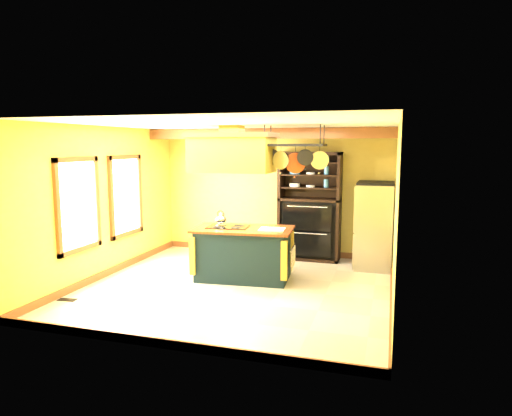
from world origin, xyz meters
The scene contains 15 objects.
floor centered at (0.00, 0.00, 0.00)m, with size 5.00×5.00×0.00m, color beige.
ceiling centered at (0.00, 0.00, 2.70)m, with size 5.00×5.00×0.00m, color white.
wall_back centered at (0.00, 2.50, 1.35)m, with size 5.00×0.02×2.70m, color #E2C452.
wall_front centered at (0.00, -2.50, 1.35)m, with size 5.00×0.02×2.70m, color #E2C452.
wall_left centered at (-2.50, 0.00, 1.35)m, with size 0.02×5.00×2.70m, color #E2C452.
wall_right centered at (2.50, 0.00, 1.35)m, with size 0.02×5.00×2.70m, color #E2C452.
ceiling_beam centered at (0.00, 1.70, 2.59)m, with size 5.00×0.15×0.20m, color brown.
window_near centered at (-2.47, -0.80, 1.40)m, with size 0.06×1.06×1.56m.
window_far centered at (-2.47, 0.60, 1.40)m, with size 0.06×1.06×1.56m.
kitchen_island centered at (-0.05, 0.46, 0.47)m, with size 1.80×1.10×1.11m.
range_hood centered at (-0.25, 0.46, 2.26)m, with size 1.50×0.85×0.80m.
pot_rack centered at (0.86, 0.47, 2.26)m, with size 1.10×0.51×0.81m.
refrigerator centered at (2.13, 1.90, 0.79)m, with size 0.71×0.83×1.63m.
hutch centered at (0.82, 2.26, 0.87)m, with size 1.26×0.57×2.23m.
floor_register centered at (-2.30, -1.40, 0.01)m, with size 0.28×0.12×0.01m, color black.
Camera 1 is at (2.43, -7.04, 2.37)m, focal length 32.00 mm.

